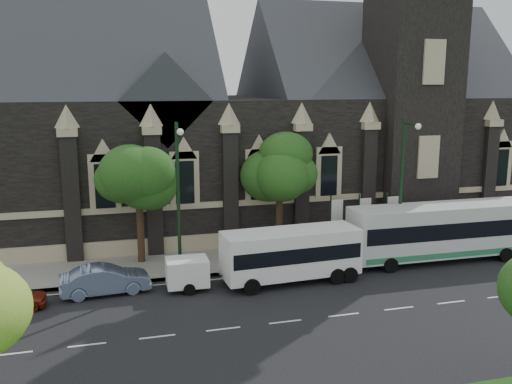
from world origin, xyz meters
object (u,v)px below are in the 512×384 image
object	(u,v)px
tree_walk_right	(282,166)
banner_flag_center	(363,218)
banner_flag_left	(334,220)
shuttle_bus	(291,252)
street_lamp_near	(403,181)
banner_flag_right	(390,216)
sedan	(105,280)
tree_walk_left	(141,173)
street_lamp_mid	(179,192)
box_trailer	(187,272)
car_far_red	(8,298)
tour_coach	(444,230)

from	to	relation	value
tree_walk_right	banner_flag_center	xyz separation A→B (m)	(5.08, -1.71, -3.43)
banner_flag_left	shuttle_bus	xyz separation A→B (m)	(-4.28, -3.92, -0.65)
street_lamp_near	banner_flag_right	xyz separation A→B (m)	(0.29, 1.91, -2.73)
banner_flag_left	sedan	bearing A→B (deg)	-167.98
tree_walk_right	sedan	world-z (taller)	tree_walk_right
tree_walk_left	banner_flag_center	size ratio (longest dim) A/B	1.91
tree_walk_left	street_lamp_mid	xyz separation A→B (m)	(1.80, -3.61, -0.62)
tree_walk_right	tree_walk_left	distance (m)	9.01
shuttle_bus	sedan	world-z (taller)	shuttle_bus
banner_flag_center	shuttle_bus	size ratio (longest dim) A/B	0.51
tree_walk_left	box_trailer	xyz separation A→B (m)	(1.93, -5.34, -4.74)
street_lamp_mid	banner_flag_left	xyz separation A→B (m)	(10.29, 1.91, -2.73)
car_far_red	sedan	bearing A→B (deg)	-79.58
tree_walk_left	banner_flag_right	bearing A→B (deg)	-6.04
tree_walk_right	car_far_red	world-z (taller)	tree_walk_right
street_lamp_mid	car_far_red	size ratio (longest dim) A/B	2.49
street_lamp_near	shuttle_bus	distance (m)	8.91
banner_flag_left	banner_flag_center	distance (m)	2.00
shuttle_bus	car_far_red	xyz separation A→B (m)	(-14.86, -0.17, -1.12)
banner_flag_right	shuttle_bus	distance (m)	9.19
banner_flag_left	tour_coach	bearing A→B (deg)	-24.04
street_lamp_near	street_lamp_mid	size ratio (longest dim) A/B	1.00
box_trailer	sedan	distance (m)	4.37
tree_walk_left	shuttle_bus	bearing A→B (deg)	-35.78
tour_coach	sedan	world-z (taller)	tour_coach
banner_flag_right	car_far_red	bearing A→B (deg)	-169.98
tree_walk_left	banner_flag_center	world-z (taller)	tree_walk_left
shuttle_bus	banner_flag_left	bearing A→B (deg)	39.05
street_lamp_near	banner_flag_center	xyz separation A→B (m)	(-1.71, 1.91, -2.73)
tree_walk_left	tour_coach	size ratio (longest dim) A/B	0.62
banner_flag_left	tour_coach	distance (m)	6.89
banner_flag_center	shuttle_bus	distance (m)	7.43
banner_flag_center	tour_coach	bearing A→B (deg)	-33.21
banner_flag_right	sedan	xyz separation A→B (m)	(-18.48, -3.08, -1.60)
tour_coach	sedan	size ratio (longest dim) A/B	2.62
banner_flag_right	shuttle_bus	size ratio (longest dim) A/B	0.51
street_lamp_near	shuttle_bus	xyz separation A→B (m)	(-8.00, -2.01, -3.38)
street_lamp_mid	banner_flag_center	world-z (taller)	street_lamp_mid
tree_walk_right	sedan	size ratio (longest dim) A/B	1.65
tree_walk_right	banner_flag_left	bearing A→B (deg)	-29.10
banner_flag_right	tree_walk_right	bearing A→B (deg)	166.40
tree_walk_right	tree_walk_left	world-z (taller)	tree_walk_right
street_lamp_near	shuttle_bus	world-z (taller)	street_lamp_near
box_trailer	sedan	bearing A→B (deg)	174.10
tree_walk_right	banner_flag_left	world-z (taller)	tree_walk_right
banner_flag_left	tour_coach	world-z (taller)	banner_flag_left
banner_flag_left	banner_flag_center	world-z (taller)	same
sedan	tree_walk_left	bearing A→B (deg)	-31.81
tree_walk_right	banner_flag_right	distance (m)	8.05
banner_flag_left	shuttle_bus	distance (m)	5.84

